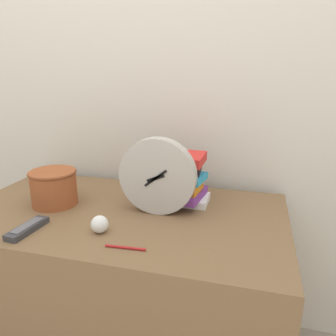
{
  "coord_description": "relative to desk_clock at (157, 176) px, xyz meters",
  "views": [
    {
      "loc": [
        0.46,
        -0.7,
        1.21
      ],
      "look_at": [
        0.16,
        0.43,
        0.86
      ],
      "focal_mm": 35.0,
      "sensor_mm": 36.0,
      "label": 1
    }
  ],
  "objects": [
    {
      "name": "desk",
      "position": [
        -0.14,
        -0.03,
        -0.49
      ],
      "size": [
        1.21,
        0.68,
        0.7
      ],
      "color": "brown",
      "rests_on": "ground_plane"
    },
    {
      "name": "book_stack",
      "position": [
        0.04,
        0.12,
        -0.05
      ],
      "size": [
        0.26,
        0.21,
        0.19
      ],
      "color": "white",
      "rests_on": "desk"
    },
    {
      "name": "desk_clock",
      "position": [
        0.0,
        0.0,
        0.0
      ],
      "size": [
        0.28,
        0.05,
        0.28
      ],
      "color": "#B7B2A8",
      "rests_on": "desk"
    },
    {
      "name": "crumpled_paper_ball",
      "position": [
        -0.14,
        -0.2,
        -0.11
      ],
      "size": [
        0.06,
        0.06,
        0.06
      ],
      "color": "white",
      "rests_on": "desk"
    },
    {
      "name": "tv_remote",
      "position": [
        -0.37,
        -0.25,
        -0.13
      ],
      "size": [
        0.06,
        0.16,
        0.02
      ],
      "color": "#333338",
      "rests_on": "desk"
    },
    {
      "name": "wall_back",
      "position": [
        -0.14,
        0.38,
        0.36
      ],
      "size": [
        6.0,
        0.04,
        2.4
      ],
      "color": "silver",
      "rests_on": "ground_plane"
    },
    {
      "name": "pen",
      "position": [
        -0.02,
        -0.27,
        -0.14
      ],
      "size": [
        0.12,
        0.02,
        0.01
      ],
      "color": "#B21E1E",
      "rests_on": "desk"
    },
    {
      "name": "basket",
      "position": [
        -0.41,
        -0.03,
        -0.07
      ],
      "size": [
        0.18,
        0.18,
        0.14
      ],
      "color": "#994C28",
      "rests_on": "desk"
    }
  ]
}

